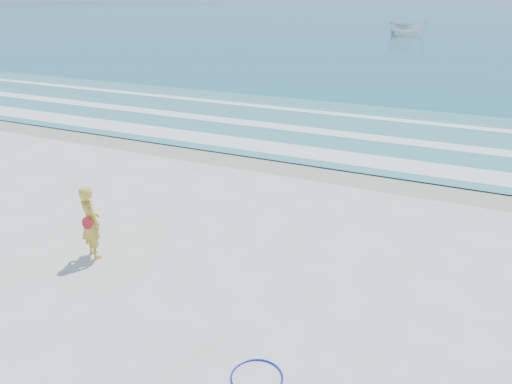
% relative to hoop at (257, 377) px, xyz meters
% --- Properties ---
extents(ground, '(400.00, 400.00, 0.00)m').
position_rel_hoop_xyz_m(ground, '(-2.79, 0.50, -0.01)').
color(ground, silver).
rests_on(ground, ground).
extents(wet_sand, '(400.00, 2.40, 0.00)m').
position_rel_hoop_xyz_m(wet_sand, '(-2.79, 9.50, -0.01)').
color(wet_sand, '#B2A893').
rests_on(wet_sand, ground).
extents(ocean, '(400.00, 190.00, 0.04)m').
position_rel_hoop_xyz_m(ocean, '(-2.79, 105.50, 0.01)').
color(ocean, '#19727F').
rests_on(ocean, ground).
extents(shallow, '(400.00, 10.00, 0.01)m').
position_rel_hoop_xyz_m(shallow, '(-2.79, 14.50, 0.03)').
color(shallow, '#59B7AD').
rests_on(shallow, ocean).
extents(foam_near, '(400.00, 1.40, 0.01)m').
position_rel_hoop_xyz_m(foam_near, '(-2.79, 10.80, 0.04)').
color(foam_near, white).
rests_on(foam_near, shallow).
extents(foam_mid, '(400.00, 0.90, 0.01)m').
position_rel_hoop_xyz_m(foam_mid, '(-2.79, 13.70, 0.04)').
color(foam_mid, white).
rests_on(foam_mid, shallow).
extents(foam_far, '(400.00, 0.60, 0.01)m').
position_rel_hoop_xyz_m(foam_far, '(-2.79, 17.00, 0.04)').
color(foam_far, white).
rests_on(foam_far, shallow).
extents(hoop, '(1.01, 1.01, 0.03)m').
position_rel_hoop_xyz_m(hoop, '(0.00, 0.00, 0.00)').
color(hoop, '#0B15C8').
rests_on(hoop, ground).
extents(boat, '(5.29, 3.15, 1.92)m').
position_rel_hoop_xyz_m(boat, '(-8.08, 60.94, 0.98)').
color(boat, silver).
rests_on(boat, ocean).
extents(woman, '(0.70, 0.60, 1.63)m').
position_rel_hoop_xyz_m(woman, '(-4.80, 1.85, 0.80)').
color(woman, gold).
rests_on(woman, ground).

